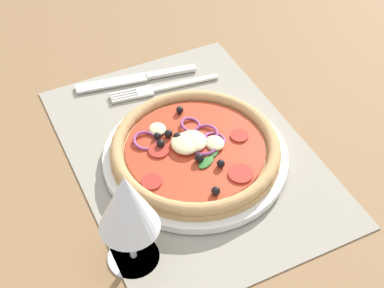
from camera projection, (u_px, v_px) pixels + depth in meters
ground_plane at (191, 160)px, 84.43cm from camera, size 190.00×140.00×2.40cm
placemat at (191, 153)px, 83.44cm from camera, size 45.02×32.32×0.40cm
plate at (193, 158)px, 81.74cm from camera, size 26.13×26.13×1.15cm
pizza at (192, 149)px, 80.58cm from camera, size 23.83×23.83×2.63cm
fork at (159, 88)px, 93.00cm from camera, size 3.74×18.05×0.44cm
knife at (136, 79)px, 94.71cm from camera, size 4.91×20.00×0.62cm
wine_glass at (127, 206)px, 64.06cm from camera, size 7.20×7.20×14.90cm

